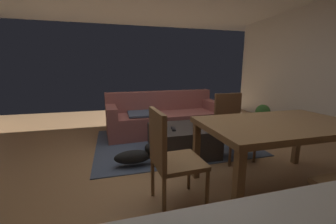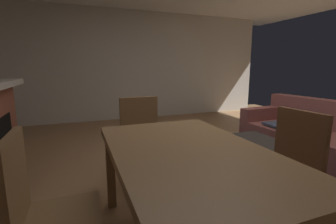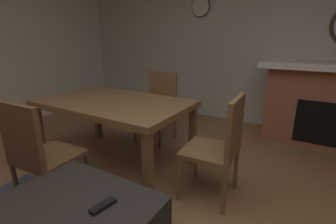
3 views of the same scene
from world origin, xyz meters
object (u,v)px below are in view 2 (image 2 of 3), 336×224
Objects in this scene: couch at (329,144)px; dining_chair_south at (41,208)px; ottoman_coffee_table at (253,163)px; small_dog at (202,150)px; dining_chair_west at (142,134)px; dining_table at (189,161)px; dining_chair_north at (288,162)px; tv_remote at (236,140)px.

couch is 3.25m from dining_chair_south.
small_dog is at bearing -162.78° from ottoman_coffee_table.
ottoman_coffee_table is 1.01× the size of dining_chair_west.
dining_chair_south and dining_chair_west have the same top height.
small_dog is (-1.40, 0.89, -0.51)m from dining_table.
couch is 1.58m from dining_chair_north.
ottoman_coffee_table is 0.59× the size of dining_table.
dining_chair_west is at bearing -179.77° from dining_table.
dining_chair_south is at bearing -71.48° from ottoman_coffee_table.
dining_table is 0.88m from dining_chair_north.
dining_chair_west is 0.99m from small_dog.
tv_remote is at bearing 170.83° from dining_chair_north.
couch is at bearing 114.74° from dining_chair_north.
dining_chair_west is (-1.19, 0.87, 0.00)m from dining_chair_south.
ottoman_coffee_table is 0.31m from tv_remote.
couch is 1.19m from ottoman_coffee_table.
ottoman_coffee_table is 1.74× the size of small_dog.
dining_chair_west reaches higher than dining_table.
couch reaches higher than ottoman_coffee_table.
dining_chair_south is (0.01, -1.75, 0.00)m from dining_chair_north.
tv_remote is 0.10× the size of dining_table.
couch is 2.48× the size of dining_chair_west.
small_dog is at bearing 147.78° from dining_table.
dining_table is (0.66, -2.30, 0.36)m from couch.
dining_table is at bearing -40.76° from tv_remote.
dining_chair_south is at bearing -78.20° from couch.
dining_table is 1.72× the size of dining_chair_north.
tv_remote is 0.17× the size of dining_chair_north.
dining_chair_north and dining_chair_west have the same top height.
dining_table reaches higher than tv_remote.
dining_chair_north is 1.47m from dining_chair_west.
couch is 1.31m from tv_remote.
small_dog is (-1.40, 1.76, -0.37)m from dining_chair_south.
ottoman_coffee_table is at bearing 159.89° from dining_chair_north.
dining_table is 2.96× the size of small_dog.
dining_table is 1.74m from small_dog.
tv_remote reaches higher than small_dog.
dining_chair_south reaches higher than ottoman_coffee_table.
ottoman_coffee_table is at bearing 17.22° from small_dog.
dining_chair_south is (0.84, -1.88, 0.08)m from tv_remote.
couch reaches higher than small_dog.
dining_table is at bearing 90.04° from dining_chair_south.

